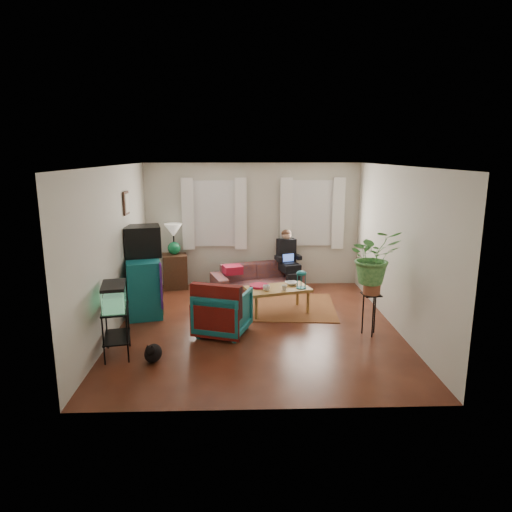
{
  "coord_description": "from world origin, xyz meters",
  "views": [
    {
      "loc": [
        -0.25,
        -7.07,
        2.79
      ],
      "look_at": [
        0.0,
        0.4,
        1.1
      ],
      "focal_mm": 32.0,
      "sensor_mm": 36.0,
      "label": 1
    }
  ],
  "objects_px": {
    "side_table": "(175,271)",
    "dresser": "(144,285)",
    "armchair": "(223,310)",
    "coffee_table": "(278,300)",
    "sofa": "(258,273)",
    "plant_stand": "(370,314)",
    "aquarium_stand": "(117,332)"
  },
  "relations": [
    {
      "from": "sofa",
      "to": "side_table",
      "type": "xyz_separation_m",
      "value": [
        -1.74,
        0.25,
        -0.01
      ]
    },
    {
      "from": "aquarium_stand",
      "to": "armchair",
      "type": "distance_m",
      "value": 1.65
    },
    {
      "from": "sofa",
      "to": "side_table",
      "type": "bearing_deg",
      "value": 154.44
    },
    {
      "from": "dresser",
      "to": "coffee_table",
      "type": "bearing_deg",
      "value": -16.66
    },
    {
      "from": "armchair",
      "to": "plant_stand",
      "type": "relative_size",
      "value": 1.17
    },
    {
      "from": "side_table",
      "to": "dresser",
      "type": "height_order",
      "value": "dresser"
    },
    {
      "from": "dresser",
      "to": "plant_stand",
      "type": "relative_size",
      "value": 1.68
    },
    {
      "from": "armchair",
      "to": "coffee_table",
      "type": "distance_m",
      "value": 1.34
    },
    {
      "from": "armchair",
      "to": "coffee_table",
      "type": "bearing_deg",
      "value": -116.52
    },
    {
      "from": "dresser",
      "to": "coffee_table",
      "type": "relative_size",
      "value": 1.01
    },
    {
      "from": "side_table",
      "to": "coffee_table",
      "type": "bearing_deg",
      "value": -38.42
    },
    {
      "from": "coffee_table",
      "to": "sofa",
      "type": "bearing_deg",
      "value": 86.28
    },
    {
      "from": "dresser",
      "to": "side_table",
      "type": "bearing_deg",
      "value": 63.43
    },
    {
      "from": "sofa",
      "to": "dresser",
      "type": "xyz_separation_m",
      "value": [
        -2.08,
        -1.26,
        0.14
      ]
    },
    {
      "from": "aquarium_stand",
      "to": "armchair",
      "type": "relative_size",
      "value": 0.88
    },
    {
      "from": "plant_stand",
      "to": "dresser",
      "type": "bearing_deg",
      "value": 162.35
    },
    {
      "from": "plant_stand",
      "to": "side_table",
      "type": "bearing_deg",
      "value": 141.59
    },
    {
      "from": "coffee_table",
      "to": "dresser",
      "type": "bearing_deg",
      "value": 160.89
    },
    {
      "from": "aquarium_stand",
      "to": "armchair",
      "type": "height_order",
      "value": "armchair"
    },
    {
      "from": "coffee_table",
      "to": "plant_stand",
      "type": "relative_size",
      "value": 1.66
    },
    {
      "from": "sofa",
      "to": "aquarium_stand",
      "type": "xyz_separation_m",
      "value": [
        -2.09,
        -3.08,
        -0.02
      ]
    },
    {
      "from": "sofa",
      "to": "side_table",
      "type": "distance_m",
      "value": 1.76
    },
    {
      "from": "aquarium_stand",
      "to": "coffee_table",
      "type": "bearing_deg",
      "value": 23.84
    },
    {
      "from": "sofa",
      "to": "plant_stand",
      "type": "xyz_separation_m",
      "value": [
        1.67,
        -2.45,
        -0.03
      ]
    },
    {
      "from": "sofa",
      "to": "plant_stand",
      "type": "relative_size",
      "value": 2.8
    },
    {
      "from": "plant_stand",
      "to": "aquarium_stand",
      "type": "bearing_deg",
      "value": -170.48
    },
    {
      "from": "aquarium_stand",
      "to": "armchair",
      "type": "xyz_separation_m",
      "value": [
        1.46,
        0.77,
        0.05
      ]
    },
    {
      "from": "aquarium_stand",
      "to": "sofa",
      "type": "bearing_deg",
      "value": 44.26
    },
    {
      "from": "sofa",
      "to": "coffee_table",
      "type": "bearing_deg",
      "value": -94.8
    },
    {
      "from": "dresser",
      "to": "armchair",
      "type": "relative_size",
      "value": 1.43
    },
    {
      "from": "side_table",
      "to": "dresser",
      "type": "bearing_deg",
      "value": -102.7
    },
    {
      "from": "armchair",
      "to": "plant_stand",
      "type": "xyz_separation_m",
      "value": [
        2.3,
        -0.14,
        -0.06
      ]
    }
  ]
}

